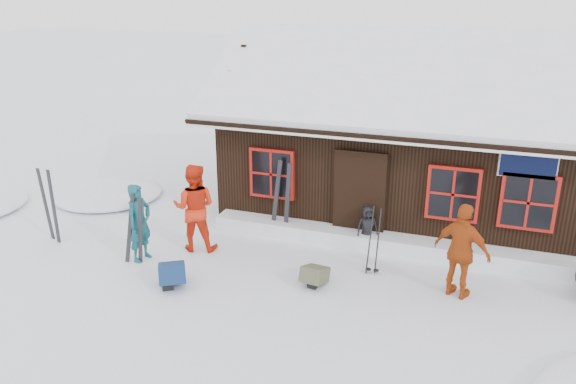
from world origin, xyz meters
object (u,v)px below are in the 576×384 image
skier_teal (140,223)px  skier_orange_right (462,251)px  skier_crouched (367,227)px  skier_orange_left (194,207)px  backpack_olive (315,278)px  ski_poles (374,242)px  backpack_blue (172,277)px  ski_pair_left (135,231)px

skier_teal → skier_orange_right: 6.20m
skier_crouched → skier_teal: bearing=176.5°
skier_teal → skier_orange_right: skier_orange_right is taller
skier_orange_left → backpack_olive: skier_orange_left is taller
skier_teal → ski_poles: 4.66m
skier_crouched → backpack_olive: skier_crouched is taller
skier_orange_left → backpack_olive: size_ratio=3.52×
backpack_blue → skier_orange_right: bearing=-16.8°
skier_orange_right → skier_orange_left: bearing=19.7°
backpack_olive → skier_crouched: bearing=80.5°
skier_orange_right → ski_pair_left: 6.23m
skier_orange_right → skier_crouched: skier_orange_right is taller
skier_orange_right → skier_crouched: bearing=-14.4°
backpack_olive → skier_teal: bearing=-170.6°
skier_crouched → backpack_blue: 4.17m
ski_poles → backpack_olive: bearing=-138.8°
skier_teal → backpack_olive: (3.63, 0.16, -0.66)m
ski_poles → skier_crouched: bearing=107.9°
skier_crouched → backpack_blue: bearing=-167.0°
skier_orange_left → backpack_olive: (2.83, -0.66, -0.79)m
skier_orange_left → backpack_olive: bearing=151.8°
ski_poles → backpack_olive: 1.34m
skier_crouched → backpack_olive: size_ratio=1.78×
skier_crouched → ski_pair_left: size_ratio=0.63×
skier_crouched → skier_orange_right: bearing=-65.8°
skier_teal → ski_poles: bearing=-69.9°
skier_orange_left → skier_crouched: skier_orange_left is taller
skier_orange_right → backpack_blue: 5.26m
skier_teal → ski_pair_left: size_ratio=1.07×
skier_orange_right → backpack_blue: size_ratio=2.77×
skier_orange_left → ski_poles: size_ratio=1.31×
skier_orange_right → backpack_olive: bearing=32.4°
backpack_olive → skier_orange_left: bearing=173.7°
skier_teal → backpack_olive: size_ratio=3.02×
ski_poles → backpack_olive: ski_poles is taller
ski_poles → backpack_blue: bearing=-153.3°
skier_teal → ski_pair_left: 0.20m
skier_orange_left → ski_pair_left: skier_orange_left is taller
skier_teal → ski_pair_left: bearing=-171.9°
skier_crouched → backpack_olive: bearing=-136.3°
skier_orange_left → skier_orange_right: bearing=163.1°
skier_teal → skier_crouched: skier_teal is taller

